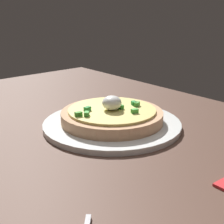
{
  "coord_description": "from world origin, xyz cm",
  "views": [
    {
      "loc": [
        -46.33,
        38.59,
        26.02
      ],
      "look_at": [
        0.93,
        -1.77,
        5.28
      ],
      "focal_mm": 54.1,
      "sensor_mm": 36.0,
      "label": 1
    }
  ],
  "objects": [
    {
      "name": "dining_table",
      "position": [
        0.0,
        0.0,
        1.11
      ],
      "size": [
        110.77,
        66.69,
        2.22
      ],
      "primitive_type": "cube",
      "color": "brown",
      "rests_on": "ground"
    },
    {
      "name": "plate",
      "position": [
        0.93,
        -1.77,
        2.75
      ],
      "size": [
        26.97,
        26.97,
        1.05
      ],
      "primitive_type": "cylinder",
      "color": "white",
      "rests_on": "dining_table"
    },
    {
      "name": "pizza",
      "position": [
        0.91,
        -1.76,
        4.65
      ],
      "size": [
        19.89,
        19.89,
        5.39
      ],
      "color": "tan",
      "rests_on": "plate"
    }
  ]
}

